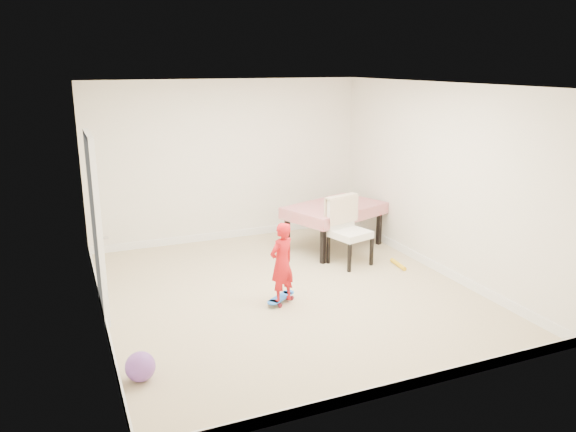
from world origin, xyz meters
name	(u,v)px	position (x,y,z in m)	size (l,w,h in m)	color
ground	(287,292)	(0.00, 0.00, 0.00)	(5.00, 5.00, 0.00)	tan
ceiling	(287,86)	(0.00, 0.00, 2.58)	(4.50, 5.00, 0.04)	silver
wall_back	(228,161)	(0.00, 2.48, 1.30)	(4.50, 0.04, 2.60)	silver
wall_front	(401,256)	(0.00, -2.48, 1.30)	(4.50, 0.04, 2.60)	silver
wall_left	(96,211)	(-2.23, 0.00, 1.30)	(0.04, 5.00, 2.60)	silver
wall_right	(437,179)	(2.23, 0.00, 1.30)	(0.04, 5.00, 2.60)	silver
door	(96,228)	(-2.22, 0.30, 1.02)	(0.10, 0.94, 2.11)	white
baseboard_back	(230,234)	(0.00, 2.49, 0.06)	(4.50, 0.02, 0.12)	white
baseboard_front	(394,388)	(0.00, -2.49, 0.06)	(4.50, 0.02, 0.12)	white
baseboard_left	(105,317)	(-2.24, 0.00, 0.06)	(0.02, 5.00, 0.12)	white
baseboard_right	(431,264)	(2.24, 0.00, 0.06)	(0.02, 5.00, 0.12)	white
dining_table	(334,226)	(1.37, 1.36, 0.35)	(1.50, 0.95, 0.70)	#B81F09
dining_chair	(350,232)	(1.24, 0.59, 0.50)	(0.54, 0.62, 0.99)	silver
skateboard	(281,299)	(-0.19, -0.27, 0.04)	(0.49, 0.18, 0.07)	blue
child	(282,266)	(-0.20, -0.33, 0.50)	(0.36, 0.24, 1.00)	red
balloon	(140,367)	(-2.04, -1.39, 0.14)	(0.28, 0.28, 0.28)	purple
foam_toy	(398,264)	(1.84, 0.24, 0.03)	(0.06, 0.06, 0.40)	yellow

